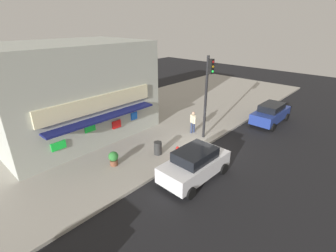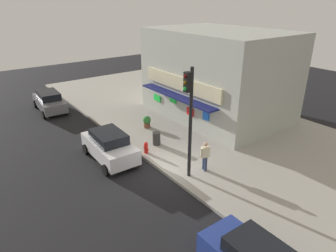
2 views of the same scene
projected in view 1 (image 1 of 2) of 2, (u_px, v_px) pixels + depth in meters
The scene contains 10 objects.
ground_plane at pixel (202, 149), 16.72m from camera, with size 65.56×65.56×0.00m, color black.
sidewalk at pixel (138, 123), 20.82m from camera, with size 43.70×13.38×0.17m, color #A39E93.
corner_building at pixel (71, 90), 17.60m from camera, with size 10.67×8.12×6.61m.
traffic_light at pixel (208, 88), 16.55m from camera, with size 0.32×0.58×5.84m.
fire_hydrant at pixel (177, 152), 15.29m from camera, with size 0.49×0.25×0.74m.
trash_can at pixel (158, 148), 15.59m from camera, with size 0.50×0.50×0.85m, color #2D2D2D.
pedestrian at pixel (193, 121), 18.43m from camera, with size 0.42×0.56×1.68m.
potted_plant_by_doorway at pixel (114, 158), 14.38m from camera, with size 0.58×0.58×0.88m.
parked_car_white at pixel (195, 164), 13.31m from camera, with size 4.27×2.20×1.77m.
parked_car_blue at pixel (271, 113), 20.70m from camera, with size 4.41×2.03×1.69m.
Camera 1 is at (-12.47, -8.17, 8.07)m, focal length 26.14 mm.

